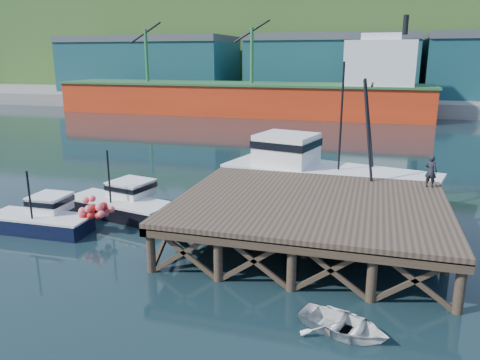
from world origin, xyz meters
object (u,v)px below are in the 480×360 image
at_px(boat_navy, 43,218).
at_px(dockworker, 431,171).
at_px(trawler, 324,175).
at_px(boat_black, 122,202).
at_px(dinghy, 343,324).

bearing_deg(boat_navy, dockworker, 16.32).
bearing_deg(trawler, boat_black, -139.71).
height_order(boat_black, trawler, trawler).
relative_size(boat_black, dockworker, 3.95).
bearing_deg(dinghy, boat_black, 76.39).
bearing_deg(boat_navy, boat_black, 51.19).
height_order(dinghy, dockworker, dockworker).
distance_m(trawler, dockworker, 6.24).
distance_m(boat_navy, trawler, 15.48).
bearing_deg(boat_black, boat_navy, -115.63).
height_order(boat_navy, trawler, trawler).
height_order(trawler, dockworker, trawler).
xyz_separation_m(trawler, dinghy, (2.17, -13.50, -1.38)).
distance_m(boat_black, dinghy, 15.07).
height_order(boat_navy, boat_black, boat_black).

